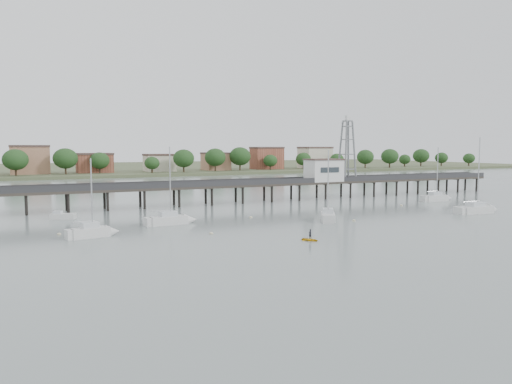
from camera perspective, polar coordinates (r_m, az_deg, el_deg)
ground_plane at (r=55.87m, az=20.10°, el=-7.55°), size 500.00×500.00×0.00m
pier at (r=105.85m, az=-3.66°, el=0.70°), size 150.00×5.00×5.50m
pier_building at (r=117.26m, az=7.75°, el=2.50°), size 8.40×5.40×5.30m
lattice_tower at (r=120.83m, az=10.37°, el=4.64°), size 3.20×3.20×15.50m
sailboat_c at (r=83.28m, az=8.17°, el=-2.73°), size 5.60×7.33×12.13m
sailboat_b at (r=79.10m, az=-9.20°, el=-3.16°), size 7.81×2.85×12.71m
sailboat_a at (r=70.39m, az=-17.73°, el=-4.36°), size 6.79×3.12×10.99m
sailboat_d at (r=100.22m, az=24.35°, el=-1.81°), size 8.95×2.91×14.58m
sailboat_e at (r=119.26m, az=20.21°, el=-0.63°), size 7.68×2.56×12.60m
white_tender at (r=89.46m, az=-21.25°, el=-2.60°), size 4.23×3.03×1.52m
yellow_dinghy at (r=64.75m, az=6.20°, el=-5.54°), size 1.63×1.22×2.26m
dinghy_occupant at (r=64.75m, az=6.20°, el=-5.54°), size 0.68×1.31×0.30m
mooring_buoys at (r=83.71m, az=6.37°, el=-3.06°), size 75.43×15.16×0.39m
far_shore at (r=280.58m, az=-17.37°, el=2.66°), size 500.00×170.00×10.40m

